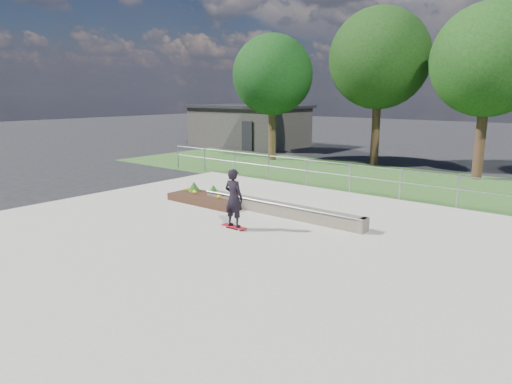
% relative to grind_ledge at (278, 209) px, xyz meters
% --- Properties ---
extents(ground, '(120.00, 120.00, 0.00)m').
position_rel_grind_ledge_xyz_m(ground, '(0.10, -2.99, -0.26)').
color(ground, black).
rests_on(ground, ground).
extents(grass_verge, '(30.00, 8.00, 0.02)m').
position_rel_grind_ledge_xyz_m(grass_verge, '(0.10, 8.01, -0.25)').
color(grass_verge, '#2B5220').
rests_on(grass_verge, ground).
extents(concrete_slab, '(15.00, 15.00, 0.06)m').
position_rel_grind_ledge_xyz_m(concrete_slab, '(0.10, -2.99, -0.23)').
color(concrete_slab, '#A29E90').
rests_on(concrete_slab, ground).
extents(fence, '(20.06, 0.06, 1.20)m').
position_rel_grind_ledge_xyz_m(fence, '(0.10, 4.51, 0.51)').
color(fence, gray).
rests_on(fence, ground).
extents(building, '(8.40, 5.40, 3.00)m').
position_rel_grind_ledge_xyz_m(building, '(-13.90, 15.01, 1.25)').
color(building, '#2E2C29').
rests_on(building, ground).
extents(tree_far_left, '(4.55, 4.55, 7.15)m').
position_rel_grind_ledge_xyz_m(tree_far_left, '(-7.90, 10.01, 4.59)').
color(tree_far_left, '#342615').
rests_on(tree_far_left, ground).
extents(tree_mid_left, '(5.25, 5.25, 8.25)m').
position_rel_grind_ledge_xyz_m(tree_mid_left, '(-2.40, 12.01, 5.34)').
color(tree_mid_left, '#352115').
rests_on(tree_mid_left, ground).
extents(tree_mid_right, '(4.90, 4.90, 7.70)m').
position_rel_grind_ledge_xyz_m(tree_mid_right, '(3.10, 11.01, 4.97)').
color(tree_mid_right, '#382216').
rests_on(tree_mid_right, ground).
extents(grind_ledge, '(6.00, 0.44, 0.43)m').
position_rel_grind_ledge_xyz_m(grind_ledge, '(0.00, 0.00, 0.00)').
color(grind_ledge, brown).
rests_on(grind_ledge, concrete_slab).
extents(planter_bed, '(3.00, 1.20, 0.61)m').
position_rel_grind_ledge_xyz_m(planter_bed, '(-2.88, -0.19, -0.02)').
color(planter_bed, black).
rests_on(planter_bed, concrete_slab).
extents(skateboarder, '(0.80, 0.42, 1.73)m').
position_rel_grind_ledge_xyz_m(skateboarder, '(-0.08, -2.01, 0.69)').
color(skateboarder, white).
rests_on(skateboarder, concrete_slab).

